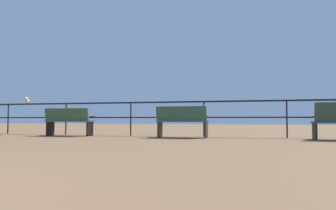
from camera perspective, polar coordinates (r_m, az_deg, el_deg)
pier_railing at (r=9.74m, az=-7.15°, el=-1.06°), size 19.07×0.05×1.10m
bench_near_left at (r=10.02m, az=-18.51°, el=-2.77°), size 1.49×0.71×0.89m
bench_near_right at (r=8.61m, az=2.69°, el=-2.86°), size 1.48×0.66×0.91m
seagull_on_rail at (r=11.77m, az=-25.47°, el=0.75°), size 0.30×0.43×0.22m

